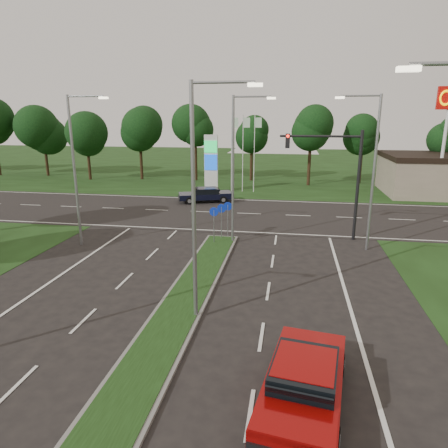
# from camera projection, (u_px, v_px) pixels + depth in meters

# --- Properties ---
(ground) EXTENTS (160.00, 160.00, 0.00)m
(ground) POSITION_uv_depth(u_px,v_px,m) (112.00, 426.00, 10.38)
(ground) COLOR black
(ground) RESTS_ON ground
(verge_far) EXTENTS (160.00, 50.00, 0.02)m
(verge_far) POSITION_uv_depth(u_px,v_px,m) (264.00, 168.00, 62.74)
(verge_far) COLOR black
(verge_far) RESTS_ON ground
(cross_road) EXTENTS (160.00, 12.00, 0.02)m
(cross_road) POSITION_uv_depth(u_px,v_px,m) (237.00, 213.00, 33.23)
(cross_road) COLOR black
(cross_road) RESTS_ON ground
(median_kerb) EXTENTS (2.00, 26.00, 0.12)m
(median_kerb) POSITION_uv_depth(u_px,v_px,m) (161.00, 341.00, 14.17)
(median_kerb) COLOR slate
(median_kerb) RESTS_ON ground
(streetlight_median_near) EXTENTS (2.53, 0.22, 9.00)m
(streetlight_median_near) POSITION_uv_depth(u_px,v_px,m) (199.00, 193.00, 14.61)
(streetlight_median_near) COLOR gray
(streetlight_median_near) RESTS_ON ground
(streetlight_median_far) EXTENTS (2.53, 0.22, 9.00)m
(streetlight_median_far) POSITION_uv_depth(u_px,v_px,m) (236.00, 163.00, 24.13)
(streetlight_median_far) COLOR gray
(streetlight_median_far) RESTS_ON ground
(streetlight_left_far) EXTENTS (2.53, 0.22, 9.00)m
(streetlight_left_far) POSITION_uv_depth(u_px,v_px,m) (77.00, 164.00, 23.72)
(streetlight_left_far) COLOR gray
(streetlight_left_far) RESTS_ON ground
(streetlight_right_far) EXTENTS (2.53, 0.22, 9.00)m
(streetlight_right_far) POSITION_uv_depth(u_px,v_px,m) (371.00, 165.00, 22.87)
(streetlight_right_far) COLOR gray
(streetlight_right_far) RESTS_ON ground
(traffic_signal) EXTENTS (5.10, 0.42, 7.00)m
(traffic_signal) POSITION_uv_depth(u_px,v_px,m) (338.00, 168.00, 25.14)
(traffic_signal) COLOR black
(traffic_signal) RESTS_ON ground
(median_signs) EXTENTS (1.16, 1.76, 2.38)m
(median_signs) POSITION_uv_depth(u_px,v_px,m) (221.00, 215.00, 25.54)
(median_signs) COLOR gray
(median_signs) RESTS_ON ground
(gas_pylon) EXTENTS (5.80, 1.26, 8.00)m
(gas_pylon) POSITION_uv_depth(u_px,v_px,m) (213.00, 162.00, 41.62)
(gas_pylon) COLOR silver
(gas_pylon) RESTS_ON ground
(mcdonalds_sign) EXTENTS (2.20, 0.47, 10.40)m
(mcdonalds_sign) POSITION_uv_depth(u_px,v_px,m) (448.00, 114.00, 35.84)
(mcdonalds_sign) COLOR silver
(mcdonalds_sign) RESTS_ON ground
(treeline_far) EXTENTS (6.00, 6.00, 9.90)m
(treeline_far) POSITION_uv_depth(u_px,v_px,m) (257.00, 125.00, 46.60)
(treeline_far) COLOR black
(treeline_far) RESTS_ON ground
(red_sedan) EXTENTS (2.74, 5.19, 1.36)m
(red_sedan) POSITION_uv_depth(u_px,v_px,m) (304.00, 380.00, 11.03)
(red_sedan) COLOR #880807
(red_sedan) RESTS_ON ground
(navy_sedan) EXTENTS (5.28, 3.49, 1.35)m
(navy_sedan) POSITION_uv_depth(u_px,v_px,m) (205.00, 194.00, 37.43)
(navy_sedan) COLOR black
(navy_sedan) RESTS_ON ground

